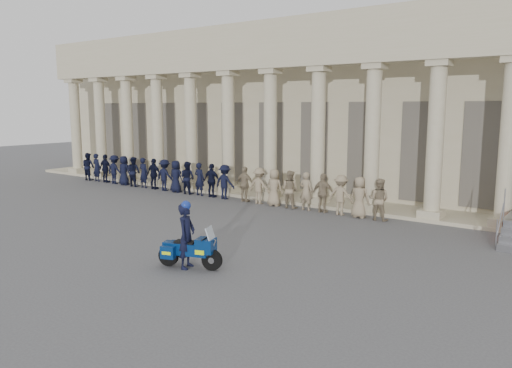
# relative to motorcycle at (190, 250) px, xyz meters

# --- Properties ---
(ground) EXTENTS (90.00, 90.00, 0.00)m
(ground) POSITION_rel_motorcycle_xyz_m (-2.77, 1.97, -0.54)
(ground) COLOR #4C4C4F
(ground) RESTS_ON ground
(building) EXTENTS (40.00, 12.50, 9.00)m
(building) POSITION_rel_motorcycle_xyz_m (-2.77, 16.72, 3.99)
(building) COLOR tan
(building) RESTS_ON ground
(officer_rank) EXTENTS (19.74, 0.65, 1.70)m
(officer_rank) POSITION_rel_motorcycle_xyz_m (-7.32, 8.84, 0.31)
(officer_rank) COLOR black
(officer_rank) RESTS_ON ground
(motorcycle) EXTENTS (1.87, 1.06, 1.24)m
(motorcycle) POSITION_rel_motorcycle_xyz_m (0.00, 0.00, 0.00)
(motorcycle) COLOR black
(motorcycle) RESTS_ON ground
(rider) EXTENTS (0.64, 0.78, 1.94)m
(rider) POSITION_rel_motorcycle_xyz_m (-0.10, -0.04, 0.42)
(rider) COLOR black
(rider) RESTS_ON ground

